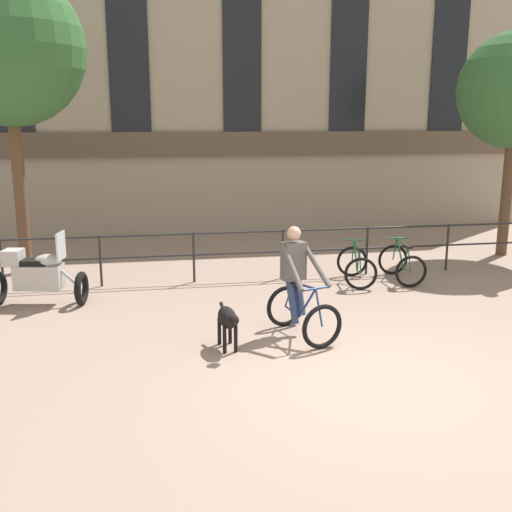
{
  "coord_description": "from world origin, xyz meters",
  "views": [
    {
      "loc": [
        -2.71,
        -6.85,
        3.32
      ],
      "look_at": [
        -0.99,
        2.86,
        1.05
      ],
      "focal_mm": 42.0,
      "sensor_mm": 36.0,
      "label": 1
    }
  ],
  "objects_px": {
    "parked_bicycle_near_lamp": "(356,266)",
    "dog": "(228,319)",
    "parked_bicycle_mid_left": "(402,264)",
    "parked_motorcycle": "(38,275)",
    "cyclist_with_bike": "(299,287)"
  },
  "relations": [
    {
      "from": "dog",
      "to": "parked_motorcycle",
      "type": "relative_size",
      "value": 0.55
    },
    {
      "from": "dog",
      "to": "parked_bicycle_mid_left",
      "type": "xyz_separation_m",
      "value": [
        4.07,
        3.16,
        -0.1
      ]
    },
    {
      "from": "cyclist_with_bike",
      "to": "dog",
      "type": "relative_size",
      "value": 1.8
    },
    {
      "from": "parked_motorcycle",
      "to": "parked_bicycle_near_lamp",
      "type": "bearing_deg",
      "value": -75.92
    },
    {
      "from": "cyclist_with_bike",
      "to": "dog",
      "type": "bearing_deg",
      "value": -175.71
    },
    {
      "from": "parked_bicycle_mid_left",
      "to": "parked_bicycle_near_lamp",
      "type": "bearing_deg",
      "value": 2.95
    },
    {
      "from": "dog",
      "to": "parked_bicycle_mid_left",
      "type": "distance_m",
      "value": 5.15
    },
    {
      "from": "dog",
      "to": "parked_bicycle_near_lamp",
      "type": "distance_m",
      "value": 4.41
    },
    {
      "from": "parked_motorcycle",
      "to": "parked_bicycle_mid_left",
      "type": "relative_size",
      "value": 1.5
    },
    {
      "from": "cyclist_with_bike",
      "to": "parked_motorcycle",
      "type": "height_order",
      "value": "cyclist_with_bike"
    },
    {
      "from": "parked_bicycle_near_lamp",
      "to": "dog",
      "type": "bearing_deg",
      "value": 55.35
    },
    {
      "from": "dog",
      "to": "cyclist_with_bike",
      "type": "bearing_deg",
      "value": 15.52
    },
    {
      "from": "cyclist_with_bike",
      "to": "dog",
      "type": "distance_m",
      "value": 1.29
    },
    {
      "from": "cyclist_with_bike",
      "to": "parked_bicycle_mid_left",
      "type": "bearing_deg",
      "value": 26.49
    },
    {
      "from": "parked_motorcycle",
      "to": "dog",
      "type": "bearing_deg",
      "value": -121.27
    }
  ]
}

